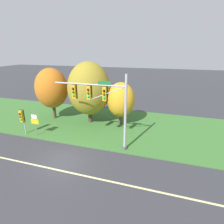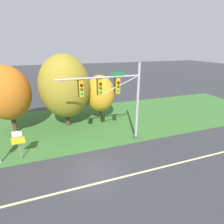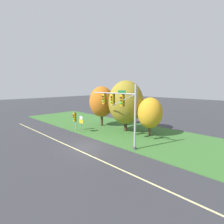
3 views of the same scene
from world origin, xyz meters
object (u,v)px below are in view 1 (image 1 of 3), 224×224
traffic_signal_mast (102,101)px  tree_nearest_road (52,88)px  route_sign_post (35,122)px  tree_left_of_mast (89,89)px  pedestrian_signal_near_kerb (22,117)px  tree_behind_signpost (121,100)px

traffic_signal_mast → tree_nearest_road: bearing=150.3°
traffic_signal_mast → route_sign_post: (-7.56, -0.01, -2.91)m
traffic_signal_mast → tree_left_of_mast: size_ratio=0.92×
route_sign_post → pedestrian_signal_near_kerb: bearing=-174.0°
pedestrian_signal_near_kerb → tree_left_of_mast: size_ratio=0.37×
route_sign_post → tree_left_of_mast: tree_left_of_mast is taller
tree_nearest_road → tree_left_of_mast: bearing=1.5°
route_sign_post → traffic_signal_mast: bearing=0.1°
tree_behind_signpost → tree_left_of_mast: bearing=-171.3°
tree_nearest_road → route_sign_post: bearing=-77.3°
pedestrian_signal_near_kerb → route_sign_post: bearing=6.0°
pedestrian_signal_near_kerb → route_sign_post: size_ratio=1.15×
pedestrian_signal_near_kerb → tree_behind_signpost: tree_behind_signpost is taller
traffic_signal_mast → tree_behind_signpost: (0.24, 5.67, -1.40)m
tree_nearest_road → tree_left_of_mast: size_ratio=0.88×
tree_left_of_mast → tree_behind_signpost: 4.01m
traffic_signal_mast → pedestrian_signal_near_kerb: size_ratio=2.49×
pedestrian_signal_near_kerb → tree_left_of_mast: tree_left_of_mast is taller
traffic_signal_mast → tree_nearest_road: (-8.67, 4.95, -0.44)m
route_sign_post → tree_left_of_mast: 7.03m
traffic_signal_mast → tree_nearest_road: 10.00m
tree_left_of_mast → route_sign_post: bearing=-128.2°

